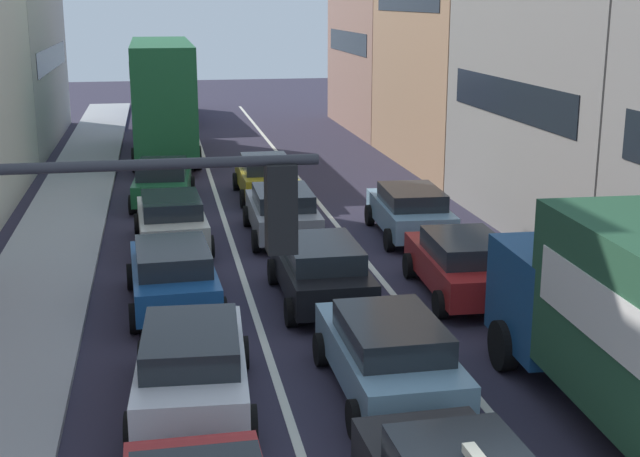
# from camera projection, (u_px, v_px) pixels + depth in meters

# --- Properties ---
(sidewalk_left) EXTENTS (2.60, 64.00, 0.14)m
(sidewalk_left) POSITION_uv_depth(u_px,v_px,m) (63.00, 222.00, 27.39)
(sidewalk_left) COLOR #A4A4A4
(sidewalk_left) RESTS_ON ground
(lane_stripe_left) EXTENTS (0.16, 60.00, 0.01)m
(lane_stripe_left) POSITION_uv_depth(u_px,v_px,m) (223.00, 217.00, 28.29)
(lane_stripe_left) COLOR silver
(lane_stripe_left) RESTS_ON ground
(lane_stripe_right) EXTENTS (0.16, 60.00, 0.01)m
(lane_stripe_right) POSITION_uv_depth(u_px,v_px,m) (326.00, 212.00, 28.89)
(lane_stripe_right) COLOR silver
(lane_stripe_right) RESTS_ON ground
(building_row_right) EXTENTS (7.20, 43.90, 12.84)m
(building_row_right) POSITION_uv_depth(u_px,v_px,m) (528.00, 54.00, 32.26)
(building_row_right) COLOR #936B5B
(building_row_right) RESTS_ON ground
(traffic_light_pole) EXTENTS (3.58, 0.38, 5.50)m
(traffic_light_pole) POSITION_uv_depth(u_px,v_px,m) (79.00, 336.00, 8.08)
(traffic_light_pole) COLOR #2D2D33
(traffic_light_pole) RESTS_ON ground
(sedan_centre_lane_second) EXTENTS (2.09, 4.31, 1.49)m
(sedan_centre_lane_second) POSITION_uv_depth(u_px,v_px,m) (389.00, 353.00, 15.39)
(sedan_centre_lane_second) COLOR #759EB7
(sedan_centre_lane_second) RESTS_ON ground
(wagon_left_lane_second) EXTENTS (2.26, 4.40, 1.49)m
(wagon_left_lane_second) POSITION_uv_depth(u_px,v_px,m) (192.00, 364.00, 14.94)
(wagon_left_lane_second) COLOR silver
(wagon_left_lane_second) RESTS_ON ground
(hatchback_centre_lane_third) EXTENTS (2.07, 4.30, 1.49)m
(hatchback_centre_lane_third) POSITION_uv_depth(u_px,v_px,m) (321.00, 269.00, 20.15)
(hatchback_centre_lane_third) COLOR black
(hatchback_centre_lane_third) RESTS_ON ground
(sedan_left_lane_third) EXTENTS (2.21, 4.37, 1.49)m
(sedan_left_lane_third) POSITION_uv_depth(u_px,v_px,m) (173.00, 274.00, 19.83)
(sedan_left_lane_third) COLOR #194C8C
(sedan_left_lane_third) RESTS_ON ground
(coupe_centre_lane_fourth) EXTENTS (2.12, 4.33, 1.49)m
(coupe_centre_lane_fourth) POSITION_uv_depth(u_px,v_px,m) (282.00, 211.00, 25.66)
(coupe_centre_lane_fourth) COLOR gray
(coupe_centre_lane_fourth) RESTS_ON ground
(sedan_left_lane_fourth) EXTENTS (2.20, 4.37, 1.49)m
(sedan_left_lane_fourth) POSITION_uv_depth(u_px,v_px,m) (172.00, 219.00, 24.74)
(sedan_left_lane_fourth) COLOR beige
(sedan_left_lane_fourth) RESTS_ON ground
(sedan_centre_lane_fifth) EXTENTS (2.08, 4.31, 1.49)m
(sedan_centre_lane_fifth) POSITION_uv_depth(u_px,v_px,m) (266.00, 176.00, 30.83)
(sedan_centre_lane_fifth) COLOR #B29319
(sedan_centre_lane_fifth) RESTS_ON ground
(sedan_left_lane_fifth) EXTENTS (2.30, 4.41, 1.49)m
(sedan_left_lane_fifth) POSITION_uv_depth(u_px,v_px,m) (163.00, 181.00, 29.93)
(sedan_left_lane_fifth) COLOR #19592D
(sedan_left_lane_fifth) RESTS_ON ground
(sedan_right_lane_behind_truck) EXTENTS (2.23, 4.38, 1.49)m
(sedan_right_lane_behind_truck) POSITION_uv_depth(u_px,v_px,m) (463.00, 264.00, 20.59)
(sedan_right_lane_behind_truck) COLOR #A51E1E
(sedan_right_lane_behind_truck) RESTS_ON ground
(wagon_right_lane_far) EXTENTS (2.23, 4.38, 1.49)m
(wagon_right_lane_far) POSITION_uv_depth(u_px,v_px,m) (410.00, 210.00, 25.77)
(wagon_right_lane_far) COLOR #759EB7
(wagon_right_lane_far) RESTS_ON ground
(bus_mid_queue_primary) EXTENTS (2.84, 10.51, 5.06)m
(bus_mid_queue_primary) POSITION_uv_depth(u_px,v_px,m) (163.00, 94.00, 38.17)
(bus_mid_queue_primary) COLOR #1E6033
(bus_mid_queue_primary) RESTS_ON ground
(bus_far_queue_secondary) EXTENTS (3.21, 10.62, 2.90)m
(bus_far_queue_secondary) POSITION_uv_depth(u_px,v_px,m) (164.00, 88.00, 51.39)
(bus_far_queue_secondary) COLOR navy
(bus_far_queue_secondary) RESTS_ON ground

